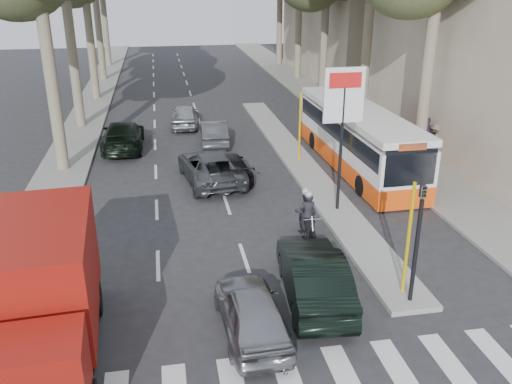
{
  "coord_description": "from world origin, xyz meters",
  "views": [
    {
      "loc": [
        -3.3,
        -13.5,
        8.63
      ],
      "look_at": [
        -0.2,
        3.72,
        1.6
      ],
      "focal_mm": 38.0,
      "sensor_mm": 36.0,
      "label": 1
    }
  ],
  "objects_px": {
    "silver_hatchback": "(252,312)",
    "city_bus": "(357,137)",
    "red_truck": "(40,296)",
    "dark_hatchback": "(314,275)",
    "motorcycle": "(306,214)"
  },
  "relations": [
    {
      "from": "red_truck",
      "to": "dark_hatchback",
      "type": "bearing_deg",
      "value": 7.88
    },
    {
      "from": "silver_hatchback",
      "to": "red_truck",
      "type": "distance_m",
      "value": 5.09
    },
    {
      "from": "silver_hatchback",
      "to": "red_truck",
      "type": "height_order",
      "value": "red_truck"
    },
    {
      "from": "silver_hatchback",
      "to": "dark_hatchback",
      "type": "height_order",
      "value": "dark_hatchback"
    },
    {
      "from": "dark_hatchback",
      "to": "city_bus",
      "type": "height_order",
      "value": "city_bus"
    },
    {
      "from": "silver_hatchback",
      "to": "city_bus",
      "type": "height_order",
      "value": "city_bus"
    },
    {
      "from": "city_bus",
      "to": "dark_hatchback",
      "type": "bearing_deg",
      "value": -116.79
    },
    {
      "from": "motorcycle",
      "to": "city_bus",
      "type": "bearing_deg",
      "value": 58.86
    },
    {
      "from": "silver_hatchback",
      "to": "dark_hatchback",
      "type": "bearing_deg",
      "value": -149.4
    },
    {
      "from": "silver_hatchback",
      "to": "city_bus",
      "type": "relative_size",
      "value": 0.35
    },
    {
      "from": "motorcycle",
      "to": "silver_hatchback",
      "type": "bearing_deg",
      "value": -117.35
    },
    {
      "from": "city_bus",
      "to": "motorcycle",
      "type": "xyz_separation_m",
      "value": [
        -4.29,
        -6.76,
        -0.7
      ]
    },
    {
      "from": "dark_hatchback",
      "to": "silver_hatchback",
      "type": "bearing_deg",
      "value": 37.84
    },
    {
      "from": "red_truck",
      "to": "motorcycle",
      "type": "height_order",
      "value": "red_truck"
    },
    {
      "from": "dark_hatchback",
      "to": "red_truck",
      "type": "height_order",
      "value": "red_truck"
    }
  ]
}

